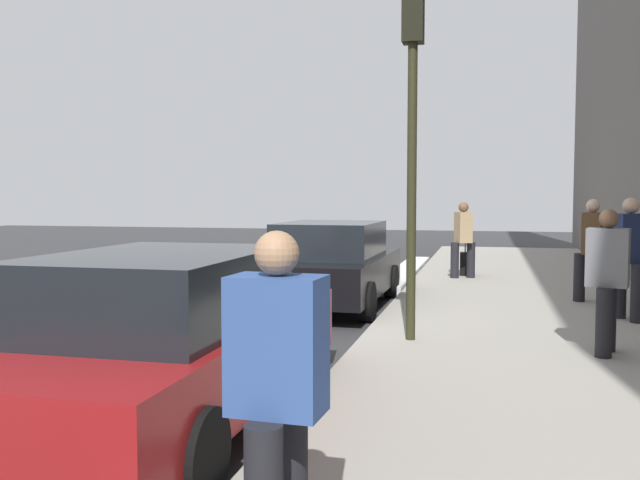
{
  "coord_description": "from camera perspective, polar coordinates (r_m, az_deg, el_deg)",
  "views": [
    {
      "loc": [
        -11.02,
        -2.59,
        1.99
      ],
      "look_at": [
        1.35,
        0.43,
        1.15
      ],
      "focal_mm": 38.69,
      "sensor_mm": 36.0,
      "label": 1
    }
  ],
  "objects": [
    {
      "name": "lane_stripe_centre",
      "position": [
        12.6,
        -13.89,
        -5.42
      ],
      "size": [
        28.0,
        0.14,
        0.01
      ],
      "primitive_type": "cube",
      "color": "gold",
      "rests_on": "ground"
    },
    {
      "name": "traffic_light_pole",
      "position": [
        8.83,
        7.66,
        11.16
      ],
      "size": [
        0.35,
        0.26,
        4.42
      ],
      "color": "#2D2D19",
      "rests_on": "sidewalk"
    },
    {
      "name": "parked_car_black",
      "position": [
        12.17,
        1.06,
        -2.06
      ],
      "size": [
        4.25,
        1.94,
        1.51
      ],
      "color": "black",
      "rests_on": "ground"
    },
    {
      "name": "snow_bank_curb",
      "position": [
        16.68,
        7.13,
        -2.75
      ],
      "size": [
        6.6,
        0.56,
        0.22
      ],
      "primitive_type": "cube",
      "color": "white",
      "rests_on": "ground"
    },
    {
      "name": "sidewalk",
      "position": [
        11.21,
        17.24,
        -6.25
      ],
      "size": [
        28.0,
        4.6,
        0.15
      ],
      "primitive_type": "cube",
      "color": "#A39E93",
      "rests_on": "ground"
    },
    {
      "name": "rolling_suitcase",
      "position": [
        16.12,
        11.91,
        -1.93
      ],
      "size": [
        0.34,
        0.22,
        0.89
      ],
      "color": "black",
      "rests_on": "sidewalk"
    },
    {
      "name": "pedestrian_tan_coat",
      "position": [
        15.57,
        11.75,
        0.19
      ],
      "size": [
        0.52,
        0.53,
        1.68
      ],
      "color": "black",
      "rests_on": "sidewalk"
    },
    {
      "name": "pedestrian_blue_coat",
      "position": [
        3.41,
        -3.55,
        -12.39
      ],
      "size": [
        0.55,
        0.47,
        1.67
      ],
      "color": "black",
      "rests_on": "sidewalk"
    },
    {
      "name": "pedestrian_brown_coat",
      "position": [
        12.65,
        21.58,
        -0.57
      ],
      "size": [
        0.54,
        0.57,
        1.77
      ],
      "color": "black",
      "rests_on": "sidewalk"
    },
    {
      "name": "pedestrian_grey_coat",
      "position": [
        8.57,
        22.66,
        -2.87
      ],
      "size": [
        0.54,
        0.51,
        1.68
      ],
      "color": "black",
      "rests_on": "sidewalk"
    },
    {
      "name": "ground_plane",
      "position": [
        11.49,
        0.48,
        -6.21
      ],
      "size": [
        56.0,
        56.0,
        0.0
      ],
      "primitive_type": "plane",
      "color": "#333335"
    },
    {
      "name": "parked_car_red",
      "position": [
        6.07,
        -12.41,
        -8.03
      ],
      "size": [
        4.53,
        1.92,
        1.51
      ],
      "color": "black",
      "rests_on": "ground"
    },
    {
      "name": "pedestrian_navy_coat",
      "position": [
        11.02,
        24.23,
        -1.16
      ],
      "size": [
        0.55,
        0.57,
        1.8
      ],
      "color": "black",
      "rests_on": "sidewalk"
    }
  ]
}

